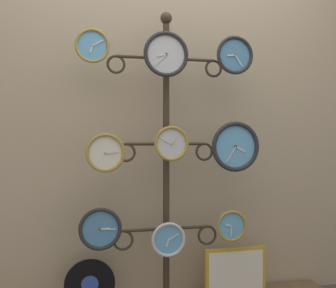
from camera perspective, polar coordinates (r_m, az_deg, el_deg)
shop_wall at (r=2.63m, az=-1.06°, el=7.66°), size 4.40×0.04×2.80m
display_stand at (r=2.49m, az=-0.27°, el=-8.70°), size 0.74×0.37×1.87m
clock_top_left at (r=2.38m, az=-10.93°, el=13.81°), size 0.20×0.04×0.20m
clock_top_center at (r=2.40m, az=-0.31°, el=12.88°), size 0.27×0.04×0.27m
clock_top_right at (r=2.55m, az=9.64°, el=12.57°), size 0.24×0.04×0.24m
clock_middle_left at (r=2.31m, az=-9.07°, el=-1.26°), size 0.23×0.04×0.23m
clock_middle_center at (r=2.37m, az=0.48°, el=0.06°), size 0.21×0.04×0.21m
clock_middle_right at (r=2.49m, az=9.74°, el=-0.38°), size 0.32×0.04×0.32m
clock_bottom_left at (r=2.37m, az=-9.81°, el=-12.04°), size 0.25×0.04×0.25m
clock_bottom_center at (r=2.44m, az=0.05°, el=-13.68°), size 0.21×0.04×0.21m
clock_bottom_right at (r=2.56m, az=9.18°, el=-11.64°), size 0.20×0.04×0.20m
vinyl_record at (r=2.54m, az=-11.28°, el=-19.32°), size 0.30×0.01×0.30m
picture_frame at (r=2.70m, az=9.79°, el=-17.90°), size 0.41×0.02×0.32m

